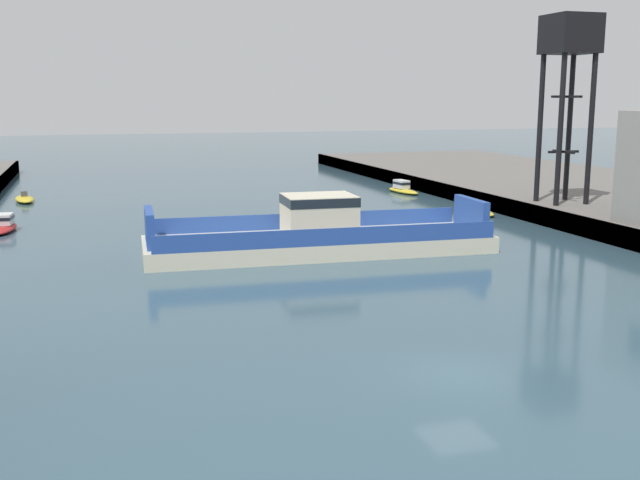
{
  "coord_description": "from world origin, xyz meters",
  "views": [
    {
      "loc": [
        -12.81,
        -23.87,
        10.22
      ],
      "look_at": [
        0.0,
        17.45,
        2.0
      ],
      "focal_mm": 41.99,
      "sensor_mm": 36.0,
      "label": 1
    }
  ],
  "objects_px": {
    "moored_boat_near_left": "(403,188)",
    "moored_boat_far_right": "(478,211)",
    "chain_ferry": "(319,236)",
    "moored_boat_mid_left": "(24,199)",
    "moored_boat_far_left": "(5,225)",
    "crane_tower": "(570,52)"
  },
  "relations": [
    {
      "from": "moored_boat_far_left",
      "to": "crane_tower",
      "type": "distance_m",
      "value": 47.22
    },
    {
      "from": "moored_boat_far_left",
      "to": "moored_boat_near_left",
      "type": "bearing_deg",
      "value": 18.3
    },
    {
      "from": "moored_boat_mid_left",
      "to": "moored_boat_far_right",
      "type": "height_order",
      "value": "moored_boat_mid_left"
    },
    {
      "from": "chain_ferry",
      "to": "moored_boat_far_right",
      "type": "bearing_deg",
      "value": 32.64
    },
    {
      "from": "chain_ferry",
      "to": "moored_boat_far_left",
      "type": "relative_size",
      "value": 4.59
    },
    {
      "from": "crane_tower",
      "to": "moored_boat_near_left",
      "type": "bearing_deg",
      "value": 104.2
    },
    {
      "from": "moored_boat_far_left",
      "to": "crane_tower",
      "type": "bearing_deg",
      "value": -10.35
    },
    {
      "from": "moored_boat_mid_left",
      "to": "moored_boat_far_right",
      "type": "relative_size",
      "value": 1.0
    },
    {
      "from": "moored_boat_mid_left",
      "to": "chain_ferry",
      "type": "bearing_deg",
      "value": -57.37
    },
    {
      "from": "moored_boat_mid_left",
      "to": "crane_tower",
      "type": "height_order",
      "value": "crane_tower"
    },
    {
      "from": "chain_ferry",
      "to": "moored_boat_near_left",
      "type": "distance_m",
      "value": 33.33
    },
    {
      "from": "moored_boat_far_right",
      "to": "moored_boat_mid_left",
      "type": "bearing_deg",
      "value": 152.43
    },
    {
      "from": "moored_boat_far_right",
      "to": "crane_tower",
      "type": "height_order",
      "value": "crane_tower"
    },
    {
      "from": "chain_ferry",
      "to": "moored_boat_mid_left",
      "type": "distance_m",
      "value": 38.65
    },
    {
      "from": "moored_boat_near_left",
      "to": "moored_boat_far_left",
      "type": "xyz_separation_m",
      "value": [
        -39.2,
        -12.97,
        -0.02
      ]
    },
    {
      "from": "chain_ferry",
      "to": "moored_boat_mid_left",
      "type": "height_order",
      "value": "chain_ferry"
    },
    {
      "from": "chain_ferry",
      "to": "moored_boat_far_left",
      "type": "distance_m",
      "value": 25.79
    },
    {
      "from": "moored_boat_mid_left",
      "to": "moored_boat_far_left",
      "type": "relative_size",
      "value": 1.04
    },
    {
      "from": "moored_boat_far_left",
      "to": "chain_ferry",
      "type": "bearing_deg",
      "value": -35.44
    },
    {
      "from": "moored_boat_near_left",
      "to": "moored_boat_far_right",
      "type": "relative_size",
      "value": 1.04
    },
    {
      "from": "moored_boat_near_left",
      "to": "moored_boat_mid_left",
      "type": "relative_size",
      "value": 1.05
    },
    {
      "from": "moored_boat_near_left",
      "to": "crane_tower",
      "type": "distance_m",
      "value": 25.56
    }
  ]
}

